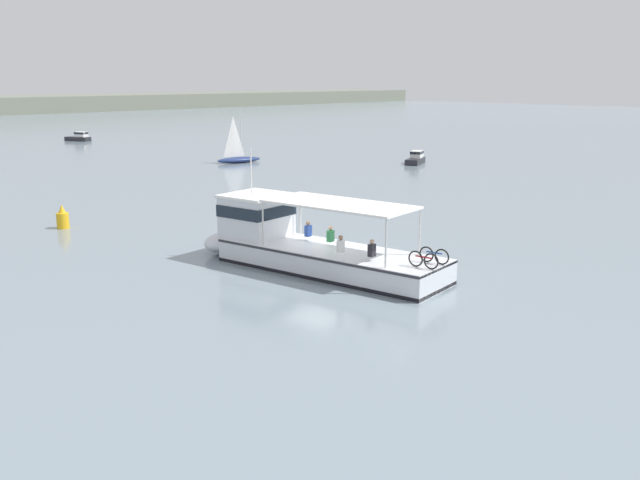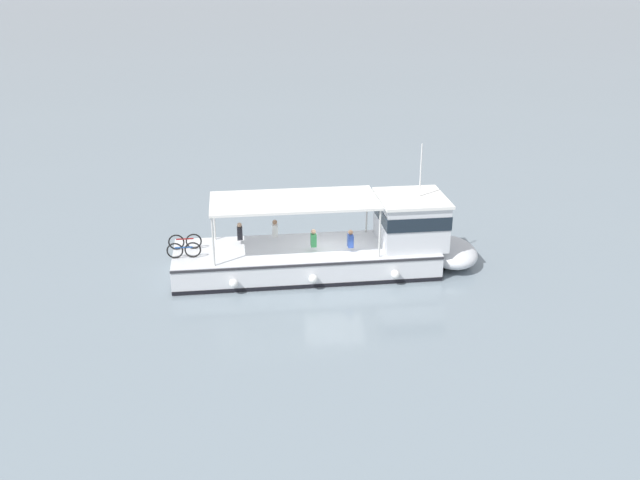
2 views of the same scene
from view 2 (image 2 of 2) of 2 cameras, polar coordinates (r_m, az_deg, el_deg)
The scene contains 2 objects.
ground_plane at distance 28.77m, azimuth 1.21°, elevation -2.97°, with size 400.00×400.00×0.00m, color gray.
ferry_main at distance 28.95m, azimuth 1.99°, elevation -0.61°, with size 4.62×13.02×5.32m.
Camera 2 is at (26.02, -0.85, 12.25)m, focal length 39.14 mm.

